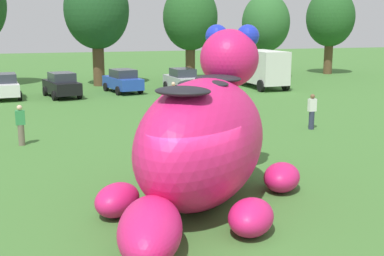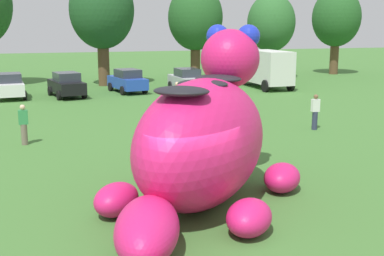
{
  "view_description": "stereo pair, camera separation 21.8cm",
  "coord_description": "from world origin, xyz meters",
  "views": [
    {
      "loc": [
        -3.61,
        -11.39,
        5.0
      ],
      "look_at": [
        0.77,
        2.46,
        1.96
      ],
      "focal_mm": 46.78,
      "sensor_mm": 36.0,
      "label": 1
    },
    {
      "loc": [
        -3.4,
        -11.45,
        5.0
      ],
      "look_at": [
        0.77,
        2.46,
        1.96
      ],
      "focal_mm": 46.78,
      "sensor_mm": 36.0,
      "label": 2
    }
  ],
  "objects": [
    {
      "name": "ground_plane",
      "position": [
        0.0,
        0.0,
        0.0
      ],
      "size": [
        160.0,
        160.0,
        0.0
      ],
      "primitive_type": "plane",
      "color": "#427533"
    },
    {
      "name": "giant_inflatable_creature",
      "position": [
        0.77,
        1.44,
        1.82
      ],
      "size": [
        6.86,
        9.38,
        4.98
      ],
      "color": "#E01E6B",
      "rests_on": "ground"
    },
    {
      "name": "car_white",
      "position": [
        -5.57,
        24.51,
        0.86
      ],
      "size": [
        2.23,
        4.24,
        1.72
      ],
      "color": "white",
      "rests_on": "ground"
    },
    {
      "name": "car_black",
      "position": [
        -1.84,
        24.04,
        0.86
      ],
      "size": [
        2.55,
        4.36,
        1.72
      ],
      "color": "black",
      "rests_on": "ground"
    },
    {
      "name": "car_blue",
      "position": [
        2.6,
        25.22,
        0.86
      ],
      "size": [
        2.55,
        4.36,
        1.72
      ],
      "color": "#2347B7",
      "rests_on": "ground"
    },
    {
      "name": "car_silver",
      "position": [
        6.99,
        24.62,
        0.86
      ],
      "size": [
        2.16,
        4.21,
        1.72
      ],
      "color": "#B7BABF",
      "rests_on": "ground"
    },
    {
      "name": "box_truck",
      "position": [
        13.44,
        24.78,
        1.6
      ],
      "size": [
        2.53,
        6.47,
        2.95
      ],
      "color": "#333842",
      "rests_on": "ground"
    },
    {
      "name": "tree_centre_left",
      "position": [
        1.46,
        29.93,
        6.0
      ],
      "size": [
        5.17,
        5.17,
        9.17
      ],
      "color": "brown",
      "rests_on": "ground"
    },
    {
      "name": "tree_centre",
      "position": [
        9.51,
        30.62,
        5.47
      ],
      "size": [
        4.71,
        4.71,
        8.36
      ],
      "color": "brown",
      "rests_on": "ground"
    },
    {
      "name": "tree_centre_right",
      "position": [
        16.67,
        30.62,
        5.03
      ],
      "size": [
        4.33,
        4.33,
        7.68
      ],
      "color": "brown",
      "rests_on": "ground"
    },
    {
      "name": "tree_mid_right",
      "position": [
        24.83,
        32.92,
        5.53
      ],
      "size": [
        4.76,
        4.76,
        8.46
      ],
      "color": "brown",
      "rests_on": "ground"
    },
    {
      "name": "spectator_near_inflatable",
      "position": [
        4.01,
        16.29,
        0.85
      ],
      "size": [
        0.38,
        0.26,
        1.71
      ],
      "color": "black",
      "rests_on": "ground"
    },
    {
      "name": "spectator_by_cars",
      "position": [
        9.0,
        9.4,
        0.85
      ],
      "size": [
        0.38,
        0.26,
        1.71
      ],
      "color": "#2D334C",
      "rests_on": "ground"
    },
    {
      "name": "spectator_wandering",
      "position": [
        5.55,
        12.69,
        0.85
      ],
      "size": [
        0.38,
        0.26,
        1.71
      ],
      "color": "#726656",
      "rests_on": "ground"
    },
    {
      "name": "spectator_far_side",
      "position": [
        -4.27,
        10.18,
        0.85
      ],
      "size": [
        0.38,
        0.26,
        1.71
      ],
      "color": "#726656",
      "rests_on": "ground"
    }
  ]
}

